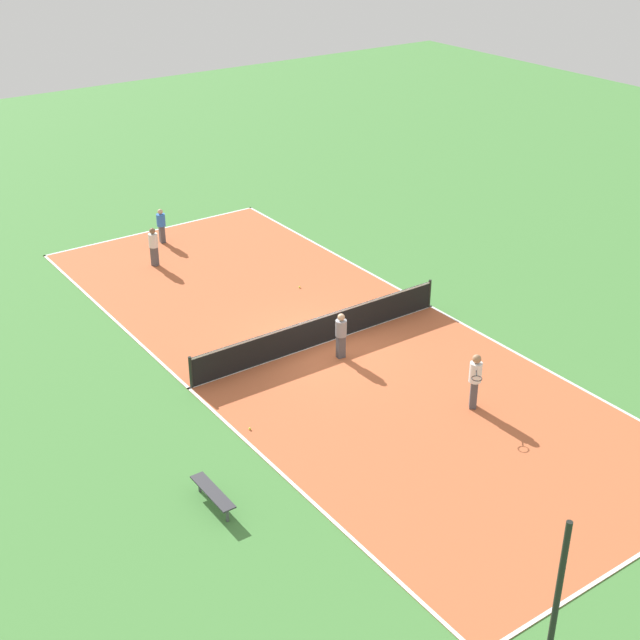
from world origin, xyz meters
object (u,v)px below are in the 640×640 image
at_px(player_baseline_gray, 341,333).
at_px(tennis_ball_midcourt, 300,287).
at_px(tennis_net, 320,329).
at_px(fence_post_back_right, 555,613).
at_px(player_near_blue, 161,224).
at_px(player_near_white, 475,377).
at_px(tennis_ball_far_baseline, 250,429).
at_px(bench, 213,493).
at_px(player_far_white, 154,244).

relative_size(player_baseline_gray, tennis_ball_midcourt, 22.69).
xyz_separation_m(tennis_net, fence_post_back_right, (4.48, 13.70, 1.53)).
distance_m(player_baseline_gray, fence_post_back_right, 13.44).
bearing_deg(player_near_blue, fence_post_back_right, -2.43).
xyz_separation_m(player_near_white, tennis_ball_midcourt, (-0.44, -9.62, -0.97)).
relative_size(player_baseline_gray, player_near_white, 0.89).
height_order(player_near_white, tennis_ball_far_baseline, player_near_white).
relative_size(player_near_white, tennis_ball_midcourt, 25.54).
xyz_separation_m(player_baseline_gray, tennis_ball_far_baseline, (4.50, 1.84, -0.84)).
bearing_deg(player_near_blue, bench, -14.97).
relative_size(player_near_blue, player_near_white, 0.84).
bearing_deg(bench, player_near_blue, 157.84).
height_order(tennis_net, bench, tennis_net).
relative_size(player_near_blue, tennis_ball_far_baseline, 21.34).
bearing_deg(tennis_ball_far_baseline, player_far_white, -103.54).
relative_size(player_near_white, player_far_white, 1.12).
bearing_deg(player_far_white, tennis_net, 164.25).
bearing_deg(tennis_ball_midcourt, player_far_white, -55.25).
relative_size(bench, fence_post_back_right, 0.41).
relative_size(player_baseline_gray, player_far_white, 0.99).
relative_size(player_baseline_gray, fence_post_back_right, 0.37).
distance_m(bench, player_near_blue, 17.44).
bearing_deg(player_near_white, player_baseline_gray, -121.36).
xyz_separation_m(tennis_net, player_far_white, (1.60, -8.94, 0.35)).
bearing_deg(player_far_white, fence_post_back_right, 146.86).
bearing_deg(tennis_ball_midcourt, bench, 46.39).
distance_m(player_near_white, tennis_ball_far_baseline, 6.55).
distance_m(player_near_white, fence_post_back_right, 10.02).
bearing_deg(player_baseline_gray, player_near_blue, -81.93).
bearing_deg(player_far_white, player_baseline_gray, 163.37).
bearing_deg(player_far_white, tennis_ball_midcourt, -171.15).
bearing_deg(tennis_ball_midcourt, tennis_ball_far_baseline, 47.47).
bearing_deg(bench, player_near_white, 86.91).
height_order(tennis_ball_midcourt, fence_post_back_right, fence_post_back_right).
height_order(tennis_ball_far_baseline, tennis_ball_midcourt, same).
bearing_deg(player_near_blue, player_near_white, 13.11).
xyz_separation_m(player_near_white, fence_post_back_right, (5.89, 8.03, 1.06)).
height_order(player_near_blue, player_near_white, player_near_white).
xyz_separation_m(tennis_net, tennis_ball_far_baseline, (4.46, 2.94, -0.50)).
distance_m(tennis_net, bench, 8.64).
distance_m(player_near_white, player_far_white, 14.91).
xyz_separation_m(tennis_net, player_near_blue, (0.30, -10.93, 0.28)).
bearing_deg(tennis_ball_midcourt, player_near_white, 87.39).
bearing_deg(tennis_ball_midcourt, player_near_blue, -72.79).
xyz_separation_m(bench, player_baseline_gray, (-6.92, -4.12, 0.50)).
height_order(bench, fence_post_back_right, fence_post_back_right).
bearing_deg(tennis_ball_far_baseline, tennis_net, -146.65).
bearing_deg(tennis_ball_far_baseline, tennis_ball_midcourt, -132.53).
distance_m(player_baseline_gray, player_near_blue, 12.03).
distance_m(player_near_blue, fence_post_back_right, 25.01).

